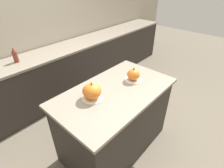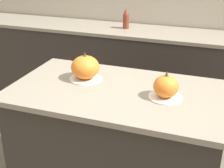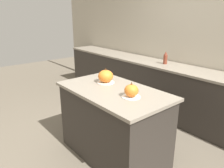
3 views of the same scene
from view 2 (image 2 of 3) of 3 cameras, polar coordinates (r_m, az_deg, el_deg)
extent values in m
cube|color=#2D2823|center=(2.22, 0.90, -11.96)|extent=(1.32, 0.73, 0.86)
cube|color=gray|center=(1.99, 0.98, -1.50)|extent=(1.38, 0.79, 0.03)
cube|color=#2D2823|center=(3.50, 8.81, 1.95)|extent=(6.00, 0.56, 0.87)
cube|color=gray|center=(3.35, 9.29, 9.10)|extent=(6.00, 0.60, 0.03)
cylinder|color=silver|center=(2.14, -4.83, 1.01)|extent=(0.22, 0.22, 0.01)
ellipsoid|color=orange|center=(2.11, -4.91, 3.07)|extent=(0.19, 0.19, 0.16)
cone|color=#4C2D14|center=(2.08, -5.00, 5.45)|extent=(0.02, 0.02, 0.04)
cylinder|color=silver|center=(1.90, 9.69, -2.37)|extent=(0.20, 0.20, 0.01)
ellipsoid|color=orange|center=(1.87, 9.84, -0.43)|extent=(0.15, 0.15, 0.13)
cone|color=brown|center=(1.84, 10.02, 1.88)|extent=(0.03, 0.03, 0.04)
cylinder|color=maroon|center=(3.44, 2.57, 11.35)|extent=(0.07, 0.07, 0.15)
cone|color=maroon|center=(3.42, 2.60, 13.13)|extent=(0.06, 0.06, 0.07)
camera|label=1|loc=(1.90, -54.38, 22.80)|focal=28.00mm
camera|label=3|loc=(1.28, 101.88, -4.23)|focal=35.00mm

